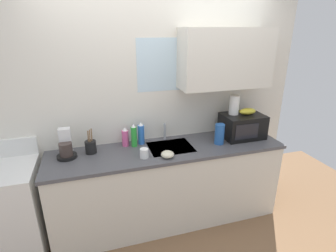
# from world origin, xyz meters

# --- Properties ---
(kitchen_wall_assembly) EXTENTS (3.26, 0.42, 2.50)m
(kitchen_wall_assembly) POSITION_xyz_m (0.13, 0.31, 1.36)
(kitchen_wall_assembly) COLOR silver
(kitchen_wall_assembly) RESTS_ON ground
(counter_unit) EXTENTS (2.49, 0.63, 0.90)m
(counter_unit) POSITION_xyz_m (0.00, 0.00, 0.46)
(counter_unit) COLOR silver
(counter_unit) RESTS_ON ground
(sink_faucet) EXTENTS (0.03, 0.03, 0.19)m
(sink_faucet) POSITION_xyz_m (0.03, 0.24, 1.00)
(sink_faucet) COLOR #B2B5BA
(sink_faucet) RESTS_ON counter_unit
(stove_range) EXTENTS (0.60, 0.60, 1.08)m
(stove_range) POSITION_xyz_m (-1.59, 0.00, 0.46)
(stove_range) COLOR white
(stove_range) RESTS_ON ground
(microwave) EXTENTS (0.46, 0.35, 0.27)m
(microwave) POSITION_xyz_m (0.91, 0.05, 1.04)
(microwave) COLOR black
(microwave) RESTS_ON counter_unit
(banana_bunch) EXTENTS (0.20, 0.11, 0.07)m
(banana_bunch) POSITION_xyz_m (0.96, 0.05, 1.20)
(banana_bunch) COLOR gold
(banana_bunch) RESTS_ON microwave
(paper_towel_roll) EXTENTS (0.11, 0.11, 0.22)m
(paper_towel_roll) POSITION_xyz_m (0.81, 0.10, 1.28)
(paper_towel_roll) COLOR white
(paper_towel_roll) RESTS_ON microwave
(coffee_maker) EXTENTS (0.19, 0.21, 0.28)m
(coffee_maker) POSITION_xyz_m (-1.01, 0.11, 1.00)
(coffee_maker) COLOR black
(coffee_maker) RESTS_ON counter_unit
(dish_soap_bottle_blue) EXTENTS (0.07, 0.07, 0.25)m
(dish_soap_bottle_blue) POSITION_xyz_m (-0.25, 0.20, 1.02)
(dish_soap_bottle_blue) COLOR blue
(dish_soap_bottle_blue) RESTS_ON counter_unit
(dish_soap_bottle_green) EXTENTS (0.06, 0.06, 0.25)m
(dish_soap_bottle_green) POSITION_xyz_m (-0.33, 0.15, 1.02)
(dish_soap_bottle_green) COLOR green
(dish_soap_bottle_green) RESTS_ON counter_unit
(dish_soap_bottle_pink) EXTENTS (0.07, 0.07, 0.21)m
(dish_soap_bottle_pink) POSITION_xyz_m (-0.42, 0.20, 1.00)
(dish_soap_bottle_pink) COLOR #E55999
(dish_soap_bottle_pink) RESTS_ON counter_unit
(cereal_canister) EXTENTS (0.10, 0.10, 0.22)m
(cereal_canister) POSITION_xyz_m (0.57, -0.05, 1.01)
(cereal_canister) COLOR #2659A5
(cereal_canister) RESTS_ON counter_unit
(mug_white) EXTENTS (0.08, 0.08, 0.09)m
(mug_white) POSITION_xyz_m (-0.29, -0.14, 0.95)
(mug_white) COLOR white
(mug_white) RESTS_ON counter_unit
(utensil_crock) EXTENTS (0.11, 0.11, 0.26)m
(utensil_crock) POSITION_xyz_m (-0.78, 0.12, 0.97)
(utensil_crock) COLOR black
(utensil_crock) RESTS_ON counter_unit
(small_bowl) EXTENTS (0.13, 0.13, 0.06)m
(small_bowl) POSITION_xyz_m (-0.07, -0.20, 0.93)
(small_bowl) COLOR beige
(small_bowl) RESTS_ON counter_unit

